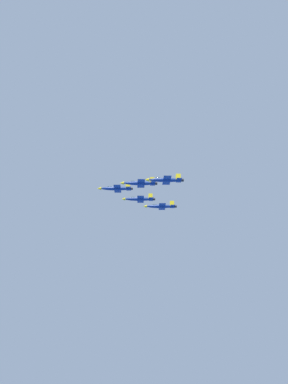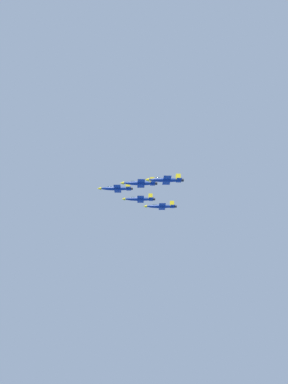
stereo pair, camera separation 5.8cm
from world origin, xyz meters
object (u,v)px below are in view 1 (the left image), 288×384
jet_lead (116,188)px  jet_left_outer (165,180)px  jet_right_wingman (139,199)px  jet_right_outer (161,206)px  jet_left_wingman (139,183)px

jet_lead → jet_left_outer: jet_lead is taller
jet_lead → jet_right_wingman: bearing=-139.0°
jet_lead → jet_right_outer: size_ratio=0.98×
jet_left_outer → jet_right_outer: size_ratio=0.99×
jet_right_outer → jet_left_outer: bearing=90.7°
jet_lead → jet_right_outer: bearing=-139.0°
jet_left_wingman → jet_right_outer: bearing=-112.3°
jet_lead → jet_left_wingman: size_ratio=0.99×
jet_lead → jet_right_wingman: size_ratio=1.02×
jet_left_outer → jet_left_wingman: bearing=-41.2°
jet_left_wingman → jet_left_outer: 16.76m
jet_left_wingman → jet_right_wingman: jet_left_wingman is taller
jet_right_wingman → jet_left_outer: jet_right_wingman is taller
jet_left_wingman → jet_right_outer: (34.38, -3.87, -1.52)m
jet_lead → jet_left_wingman: (-7.10, -14.98, -1.14)m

